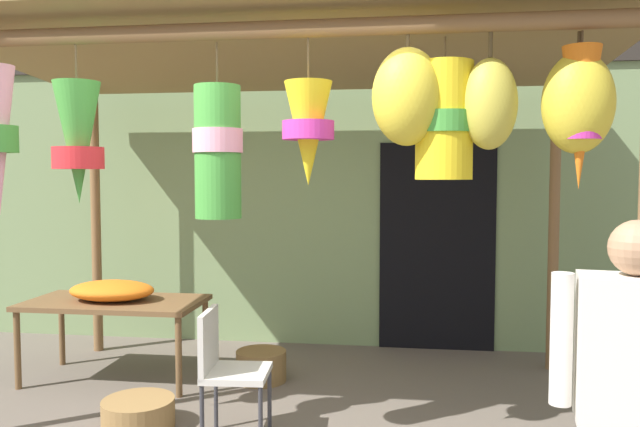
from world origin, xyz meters
TOP-DOWN VIEW (x-y plane):
  - shop_facade at (0.01, 2.59)m, footprint 10.22×0.29m
  - market_stall_canopy at (0.36, 0.65)m, footprint 4.70×2.60m
  - display_table at (-1.26, 1.16)m, footprint 1.43×0.74m
  - flower_heap_on_table at (-1.27, 1.14)m, footprint 0.70×0.49m
  - folding_chair at (-0.03, 0.13)m, footprint 0.43×0.43m
  - wicker_basket_by_table at (-0.07, 1.29)m, footprint 0.41×0.41m
  - wicker_basket_spare at (-0.67, 0.25)m, footprint 0.48×0.48m
  - customer_foreground at (1.95, -1.22)m, footprint 0.59×0.28m

SIDE VIEW (x-z plane):
  - wicker_basket_spare at x=-0.67m, z-range 0.00..0.19m
  - wicker_basket_by_table at x=-0.07m, z-range 0.00..0.25m
  - folding_chair at x=-0.03m, z-range 0.08..0.92m
  - display_table at x=-1.26m, z-range 0.27..0.93m
  - flower_heap_on_table at x=-1.27m, z-range 0.66..0.83m
  - customer_foreground at x=1.95m, z-range 0.13..1.66m
  - shop_facade at x=0.01m, z-range 0.00..4.59m
  - market_stall_canopy at x=0.36m, z-range 1.03..3.80m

